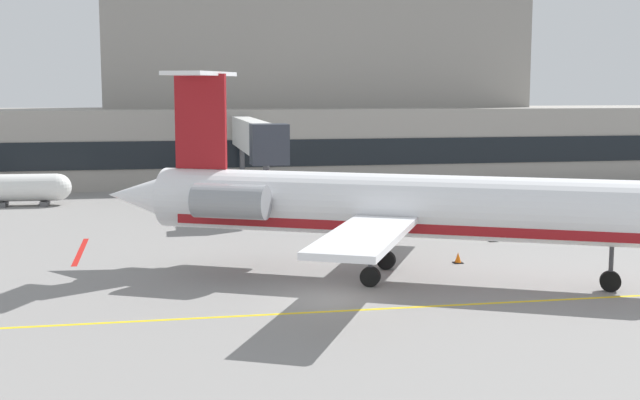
{
  "coord_description": "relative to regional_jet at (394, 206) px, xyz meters",
  "views": [
    {
      "loc": [
        -7.19,
        -34.03,
        8.82
      ],
      "look_at": [
        1.2,
        9.07,
        3.0
      ],
      "focal_mm": 47.58,
      "sensor_mm": 36.0,
      "label": 1
    }
  ],
  "objects": [
    {
      "name": "ground",
      "position": [
        -3.56,
        -3.29,
        -3.48
      ],
      "size": [
        120.0,
        120.0,
        0.11
      ],
      "color": "gray"
    },
    {
      "name": "terminal_building",
      "position": [
        3.81,
        43.81,
        3.63
      ],
      "size": [
        77.89,
        13.23,
        18.7
      ],
      "color": "gray",
      "rests_on": "ground"
    },
    {
      "name": "jet_bridge_west",
      "position": [
        -3.45,
        25.84,
        1.68
      ],
      "size": [
        2.4,
        20.27,
        6.5
      ],
      "color": "silver",
      "rests_on": "ground"
    },
    {
      "name": "regional_jet",
      "position": [
        0.0,
        0.0,
        0.0
      ],
      "size": [
        27.83,
        20.24,
        9.6
      ],
      "color": "white",
      "rests_on": "ground"
    },
    {
      "name": "baggage_tug",
      "position": [
        -5.62,
        21.22,
        -2.44
      ],
      "size": [
        3.46,
        2.5,
        2.25
      ],
      "color": "#1E4CB2",
      "rests_on": "ground"
    },
    {
      "name": "pushback_tractor",
      "position": [
        5.99,
        14.52,
        -2.48
      ],
      "size": [
        3.93,
        2.29,
        2.08
      ],
      "color": "silver",
      "rests_on": "ground"
    },
    {
      "name": "fuel_tank",
      "position": [
        -20.57,
        29.05,
        -2.08
      ],
      "size": [
        7.06,
        2.31,
        2.41
      ],
      "color": "white",
      "rests_on": "ground"
    },
    {
      "name": "safety_cone_alpha",
      "position": [
        4.19,
        2.74,
        -3.18
      ],
      "size": [
        0.47,
        0.47,
        0.55
      ],
      "color": "orange",
      "rests_on": "ground"
    },
    {
      "name": "safety_cone_bravo",
      "position": [
        -0.77,
        5.01,
        -3.18
      ],
      "size": [
        0.47,
        0.47,
        0.55
      ],
      "color": "orange",
      "rests_on": "ground"
    },
    {
      "name": "safety_cone_charlie",
      "position": [
        8.3,
        8.17,
        -3.18
      ],
      "size": [
        0.47,
        0.47,
        0.55
      ],
      "color": "orange",
      "rests_on": "ground"
    }
  ]
}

